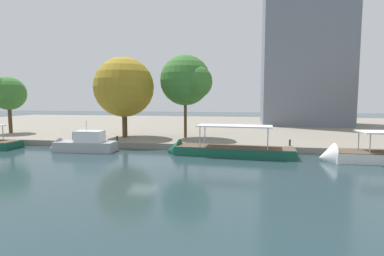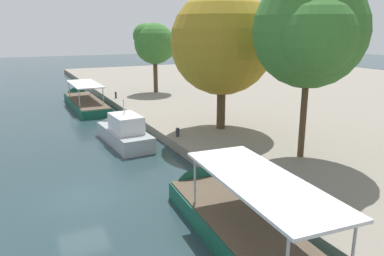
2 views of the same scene
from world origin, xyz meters
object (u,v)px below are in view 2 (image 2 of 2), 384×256
at_px(tour_boat_2, 244,235).
at_px(tree_0, 155,43).
at_px(tour_boat_0, 84,104).
at_px(mooring_bollard_1, 178,132).
at_px(tree_1, 311,31).
at_px(motor_yacht_1, 122,134).
at_px(mooring_bollard_0, 116,95).
at_px(tree_2, 220,40).

xyz_separation_m(tour_boat_2, tree_0, (-33.05, 8.67, 6.36)).
height_order(tour_boat_0, mooring_bollard_1, tour_boat_0).
bearing_deg(mooring_bollard_1, tree_1, 32.48).
relative_size(motor_yacht_1, mooring_bollard_0, 10.39).
relative_size(mooring_bollard_1, tree_2, 0.06).
bearing_deg(tree_2, tour_boat_2, -26.04).
height_order(motor_yacht_1, mooring_bollard_1, motor_yacht_1).
bearing_deg(tour_boat_0, tree_1, -162.22).
height_order(mooring_bollard_0, tree_0, tree_0).
height_order(tour_boat_0, tree_2, tree_2).
bearing_deg(tree_0, tour_boat_0, -78.75).
relative_size(tour_boat_2, tree_2, 1.27).
bearing_deg(motor_yacht_1, tree_1, -144.34).
xyz_separation_m(motor_yacht_1, tree_2, (1.57, 7.53, 6.95)).
bearing_deg(tree_1, tour_boat_2, -55.03).
bearing_deg(motor_yacht_1, tree_0, -31.16).
height_order(tour_boat_2, tree_0, tree_0).
xyz_separation_m(tour_boat_2, mooring_bollard_0, (-30.82, 2.95, 0.78)).
xyz_separation_m(tour_boat_2, tree_2, (-14.32, 7.00, 7.26)).
xyz_separation_m(tour_boat_2, tree_1, (-5.46, 7.80, 7.96)).
distance_m(tree_0, tree_1, 27.65).
height_order(tour_boat_0, tree_0, tree_0).
xyz_separation_m(tour_boat_0, tree_1, (25.76, 8.37, 7.97)).
xyz_separation_m(mooring_bollard_1, tree_0, (-19.88, 5.78, 5.61)).
bearing_deg(mooring_bollard_0, tree_2, 13.78).
xyz_separation_m(motor_yacht_1, tree_1, (10.44, 8.33, 7.65)).
bearing_deg(tour_boat_0, motor_yacht_1, 179.91).
bearing_deg(mooring_bollard_0, motor_yacht_1, -13.14).
distance_m(tour_boat_2, tree_2, 17.51).
relative_size(mooring_bollard_1, tree_0, 0.08).
bearing_deg(tree_1, motor_yacht_1, -141.39).
bearing_deg(tour_boat_2, tour_boat_0, 5.02).
xyz_separation_m(mooring_bollard_0, tree_1, (25.36, 4.85, 7.18)).
bearing_deg(motor_yacht_1, tree_2, -104.75).
xyz_separation_m(motor_yacht_1, mooring_bollard_0, (-14.93, 3.48, 0.47)).
bearing_deg(tree_2, tree_1, 5.18).
bearing_deg(tour_boat_2, tree_1, -51.06).
xyz_separation_m(mooring_bollard_0, tree_0, (-2.23, 5.72, 5.58)).
distance_m(tour_boat_0, mooring_bollard_1, 18.39).
xyz_separation_m(tree_0, tree_2, (18.73, -1.67, 0.91)).
bearing_deg(tree_0, tree_1, -1.80).
bearing_deg(tree_2, mooring_bollard_0, -166.22).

